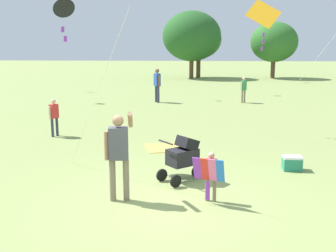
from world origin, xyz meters
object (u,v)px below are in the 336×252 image
(person_red_shirt, at_px, (244,88))
(picnic_blanket, at_px, (166,148))
(person_sitting_far, at_px, (54,114))
(kite_adult_black, at_px, (65,10))
(person_back_turned, at_px, (157,83))
(stroller, at_px, (183,155))
(person_adult_flyer, at_px, (119,150))
(child_with_butterfly_kite, at_px, (211,172))
(kite_orange_delta, at_px, (264,17))
(cooler_box, at_px, (292,163))

(person_red_shirt, distance_m, picnic_blanket, 10.01)
(picnic_blanket, bearing_deg, person_sitting_far, 160.83)
(kite_adult_black, xyz_separation_m, person_back_turned, (1.28, 11.02, -2.79))
(picnic_blanket, bearing_deg, stroller, -78.81)
(person_adult_flyer, xyz_separation_m, person_back_turned, (-0.39, 13.46, -0.02))
(person_adult_flyer, height_order, kite_adult_black, kite_adult_black)
(child_with_butterfly_kite, height_order, person_adult_flyer, person_adult_flyer)
(stroller, relative_size, person_sitting_far, 0.83)
(kite_orange_delta, height_order, person_red_shirt, kite_orange_delta)
(person_sitting_far, relative_size, picnic_blanket, 1.08)
(person_adult_flyer, relative_size, person_sitting_far, 1.44)
(kite_orange_delta, distance_m, picnic_blanket, 5.38)
(kite_adult_black, xyz_separation_m, cooler_box, (5.52, -0.24, -3.63))
(person_red_shirt, xyz_separation_m, person_sitting_far, (-7.12, -8.09, -0.04))
(stroller, relative_size, person_back_turned, 0.60)
(person_adult_flyer, height_order, stroller, person_adult_flyer)
(person_adult_flyer, relative_size, stroller, 1.73)
(person_adult_flyer, xyz_separation_m, person_red_shirt, (4.01, 13.56, -0.26))
(person_red_shirt, bearing_deg, person_adult_flyer, -106.49)
(child_with_butterfly_kite, relative_size, kite_adult_black, 0.24)
(person_adult_flyer, distance_m, person_back_turned, 13.46)
(kite_orange_delta, height_order, cooler_box, kite_orange_delta)
(stroller, bearing_deg, person_red_shirt, 77.22)
(picnic_blanket, bearing_deg, cooler_box, -31.65)
(person_sitting_far, height_order, person_back_turned, person_back_turned)
(person_adult_flyer, bearing_deg, child_with_butterfly_kite, 0.69)
(cooler_box, bearing_deg, kite_adult_black, 177.46)
(child_with_butterfly_kite, height_order, person_sitting_far, person_sitting_far)
(kite_adult_black, bearing_deg, picnic_blanket, 36.86)
(kite_adult_black, relative_size, person_sitting_far, 3.30)
(cooler_box, bearing_deg, kite_orange_delta, 91.94)
(stroller, distance_m, person_back_turned, 12.32)
(kite_adult_black, bearing_deg, person_red_shirt, 62.94)
(person_red_shirt, bearing_deg, child_with_butterfly_kite, -99.39)
(kite_adult_black, relative_size, person_red_shirt, 3.11)
(cooler_box, bearing_deg, picnic_blanket, 148.35)
(person_red_shirt, bearing_deg, picnic_blanket, -109.75)
(person_red_shirt, height_order, picnic_blanket, person_red_shirt)
(child_with_butterfly_kite, distance_m, kite_orange_delta, 7.37)
(person_adult_flyer, bearing_deg, stroller, 45.60)
(kite_orange_delta, relative_size, picnic_blanket, 3.87)
(child_with_butterfly_kite, height_order, person_red_shirt, person_red_shirt)
(kite_orange_delta, distance_m, person_back_turned, 8.68)
(person_adult_flyer, bearing_deg, person_sitting_far, 119.60)
(kite_orange_delta, height_order, person_back_turned, kite_orange_delta)
(child_with_butterfly_kite, bearing_deg, kite_orange_delta, 72.99)
(kite_adult_black, relative_size, kite_orange_delta, 0.92)
(cooler_box, bearing_deg, child_with_butterfly_kite, -133.79)
(picnic_blanket, relative_size, cooler_box, 2.56)
(kite_orange_delta, relative_size, person_back_turned, 2.58)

